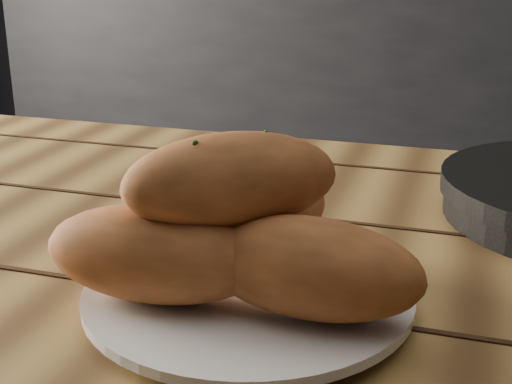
% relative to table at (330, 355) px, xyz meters
% --- Properties ---
extents(counter, '(2.80, 0.60, 0.90)m').
position_rel_table_xyz_m(counter, '(-0.19, 2.02, -0.20)').
color(counter, black).
rests_on(counter, ground).
extents(table, '(1.64, 0.84, 0.75)m').
position_rel_table_xyz_m(table, '(0.00, 0.00, 0.00)').
color(table, olive).
rests_on(table, ground).
extents(plate, '(0.26, 0.26, 0.02)m').
position_rel_table_xyz_m(plate, '(-0.05, -0.10, 0.11)').
color(plate, silver).
rests_on(plate, table).
extents(bread_rolls, '(0.29, 0.23, 0.12)m').
position_rel_table_xyz_m(bread_rolls, '(-0.05, -0.11, 0.16)').
color(bread_rolls, '#C96C37').
rests_on(bread_rolls, plate).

